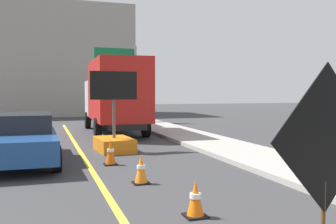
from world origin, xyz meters
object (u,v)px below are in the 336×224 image
at_px(box_truck, 115,95).
at_px(highway_guide_sign, 124,70).
at_px(pickup_car, 20,138).
at_px(traffic_cone_near_sign, 195,199).
at_px(roadwork_sign, 325,142).
at_px(traffic_cone_far_lane, 111,152).
at_px(traffic_cone_mid_lane, 141,169).
at_px(arrow_board_trailer, 114,137).

distance_m(box_truck, highway_guide_sign, 6.60).
bearing_deg(highway_guide_sign, pickup_car, -113.27).
relative_size(pickup_car, highway_guide_sign, 1.03).
xyz_separation_m(box_truck, pickup_car, (-3.97, -6.95, -1.16)).
distance_m(pickup_car, highway_guide_sign, 14.56).
height_order(box_truck, traffic_cone_near_sign, box_truck).
xyz_separation_m(pickup_car, traffic_cone_near_sign, (2.96, -6.08, -0.41)).
xyz_separation_m(roadwork_sign, traffic_cone_far_lane, (-1.14, 7.18, -1.12)).
height_order(highway_guide_sign, traffic_cone_near_sign, highway_guide_sign).
bearing_deg(traffic_cone_near_sign, roadwork_sign, -75.86).
distance_m(roadwork_sign, traffic_cone_far_lane, 7.36).
xyz_separation_m(roadwork_sign, highway_guide_sign, (2.11, 21.52, 1.95)).
height_order(box_truck, traffic_cone_far_lane, box_truck).
distance_m(highway_guide_sign, traffic_cone_near_sign, 19.66).
bearing_deg(highway_guide_sign, box_truck, -105.23).
distance_m(pickup_car, traffic_cone_far_lane, 2.70).
bearing_deg(traffic_cone_mid_lane, highway_guide_sign, 79.91).
relative_size(box_truck, highway_guide_sign, 1.54).
bearing_deg(traffic_cone_far_lane, traffic_cone_near_sign, -83.42).
relative_size(highway_guide_sign, traffic_cone_near_sign, 8.34).
bearing_deg(highway_guide_sign, arrow_board_trailer, -102.92).
bearing_deg(highway_guide_sign, traffic_cone_mid_lane, -100.09).
relative_size(box_truck, pickup_car, 1.49).
bearing_deg(pickup_car, roadwork_sign, -67.12).
relative_size(pickup_car, traffic_cone_near_sign, 8.59).
xyz_separation_m(box_truck, traffic_cone_far_lane, (-1.57, -8.16, -1.51)).
bearing_deg(traffic_cone_near_sign, box_truck, 85.58).
relative_size(arrow_board_trailer, traffic_cone_mid_lane, 4.18).
relative_size(arrow_board_trailer, box_truck, 0.35).
bearing_deg(roadwork_sign, traffic_cone_mid_lane, 100.28).
xyz_separation_m(box_truck, traffic_cone_near_sign, (-1.01, -13.04, -1.57)).
height_order(roadwork_sign, arrow_board_trailer, arrow_board_trailer).
xyz_separation_m(arrow_board_trailer, pickup_car, (-2.92, -1.24, 0.22)).
distance_m(highway_guide_sign, traffic_cone_far_lane, 15.02).
height_order(pickup_car, traffic_cone_near_sign, pickup_car).
xyz_separation_m(roadwork_sign, pickup_car, (-3.54, 8.38, -0.77)).
bearing_deg(traffic_cone_near_sign, pickup_car, 115.93).
relative_size(highway_guide_sign, traffic_cone_far_lane, 7.07).
bearing_deg(traffic_cone_far_lane, arrow_board_trailer, 77.87).
bearing_deg(arrow_board_trailer, pickup_car, -156.96).
xyz_separation_m(arrow_board_trailer, traffic_cone_far_lane, (-0.53, -2.45, -0.13)).
relative_size(roadwork_sign, traffic_cone_near_sign, 3.90).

